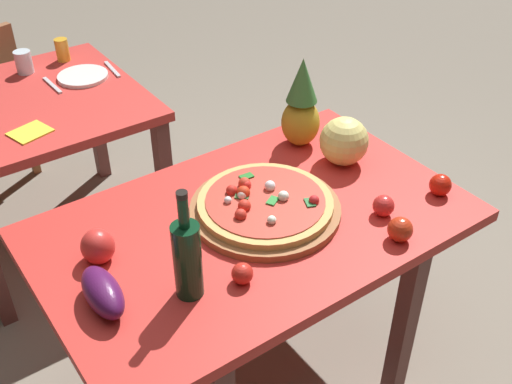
% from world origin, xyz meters
% --- Properties ---
extents(ground_plane, '(10.00, 10.00, 0.00)m').
position_xyz_m(ground_plane, '(0.00, 0.00, 0.00)').
color(ground_plane, gray).
extents(display_table, '(1.33, 0.83, 0.73)m').
position_xyz_m(display_table, '(0.00, 0.00, 0.65)').
color(display_table, brown).
rests_on(display_table, ground_plane).
extents(background_table, '(0.87, 0.87, 0.73)m').
position_xyz_m(background_table, '(-0.29, 1.18, 0.62)').
color(background_table, brown).
rests_on(background_table, ground_plane).
extents(pizza_board, '(0.48, 0.48, 0.02)m').
position_xyz_m(pizza_board, '(0.05, 0.01, 0.75)').
color(pizza_board, '#945A33').
rests_on(pizza_board, display_table).
extents(pizza, '(0.43, 0.43, 0.06)m').
position_xyz_m(pizza, '(0.05, 0.01, 0.77)').
color(pizza, tan).
rests_on(pizza, pizza_board).
extents(wine_bottle, '(0.08, 0.08, 0.33)m').
position_xyz_m(wine_bottle, '(-0.32, -0.16, 0.86)').
color(wine_bottle, '#0E341D').
rests_on(wine_bottle, display_table).
extents(pineapple_left, '(0.14, 0.14, 0.34)m').
position_xyz_m(pineapple_left, '(0.40, 0.27, 0.88)').
color(pineapple_left, '#B68D25').
rests_on(pineapple_left, display_table).
extents(melon, '(0.17, 0.17, 0.17)m').
position_xyz_m(melon, '(0.44, 0.09, 0.82)').
color(melon, '#E6D876').
rests_on(melon, display_table).
extents(bell_pepper, '(0.10, 0.10, 0.11)m').
position_xyz_m(bell_pepper, '(-0.46, 0.11, 0.78)').
color(bell_pepper, red).
rests_on(bell_pepper, display_table).
extents(eggplant, '(0.10, 0.20, 0.09)m').
position_xyz_m(eggplant, '(-0.53, -0.07, 0.78)').
color(eggplant, '#491546').
rests_on(eggplant, display_table).
extents(tomato_by_bottle, '(0.06, 0.06, 0.06)m').
position_xyz_m(tomato_by_bottle, '(-0.18, -0.21, 0.77)').
color(tomato_by_bottle, red).
rests_on(tomato_by_bottle, display_table).
extents(tomato_beside_pepper, '(0.07, 0.07, 0.07)m').
position_xyz_m(tomato_beside_pepper, '(0.57, -0.24, 0.77)').
color(tomato_beside_pepper, red).
rests_on(tomato_beside_pepper, display_table).
extents(tomato_at_corner, '(0.07, 0.07, 0.07)m').
position_xyz_m(tomato_at_corner, '(0.35, -0.21, 0.77)').
color(tomato_at_corner, red).
rests_on(tomato_at_corner, display_table).
extents(tomato_near_board, '(0.08, 0.08, 0.08)m').
position_xyz_m(tomato_near_board, '(0.30, -0.33, 0.77)').
color(tomato_near_board, red).
rests_on(tomato_near_board, display_table).
extents(drinking_glass_juice, '(0.06, 0.06, 0.10)m').
position_xyz_m(drinking_glass_juice, '(-0.03, 1.49, 0.79)').
color(drinking_glass_juice, gold).
rests_on(drinking_glass_juice, background_table).
extents(drinking_glass_water, '(0.07, 0.07, 0.10)m').
position_xyz_m(drinking_glass_water, '(-0.22, 1.46, 0.78)').
color(drinking_glass_water, silver).
rests_on(drinking_glass_water, background_table).
extents(dinner_plate, '(0.22, 0.22, 0.02)m').
position_xyz_m(dinner_plate, '(-0.04, 1.26, 0.74)').
color(dinner_plate, white).
rests_on(dinner_plate, background_table).
extents(fork_utensil, '(0.02, 0.18, 0.01)m').
position_xyz_m(fork_utensil, '(-0.18, 1.26, 0.74)').
color(fork_utensil, silver).
rests_on(fork_utensil, background_table).
extents(knife_utensil, '(0.03, 0.18, 0.01)m').
position_xyz_m(knife_utensil, '(0.10, 1.26, 0.74)').
color(knife_utensil, silver).
rests_on(knife_utensil, background_table).
extents(napkin_folded, '(0.17, 0.15, 0.01)m').
position_xyz_m(napkin_folded, '(-0.39, 0.92, 0.74)').
color(napkin_folded, yellow).
rests_on(napkin_folded, background_table).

